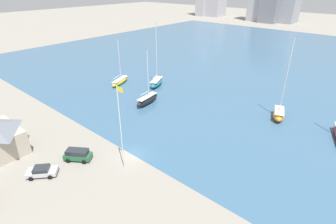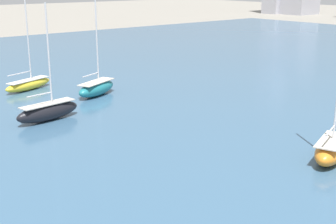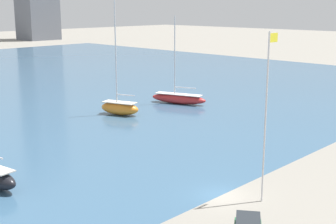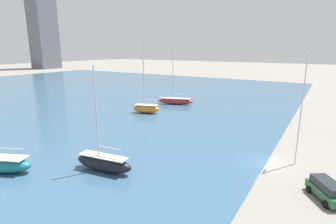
% 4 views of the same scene
% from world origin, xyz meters
% --- Properties ---
extents(sailboat_teal, '(5.02, 7.42, 16.70)m').
position_xyz_m(sailboat_teal, '(-18.94, 25.88, 1.09)').
color(sailboat_teal, '#1E757F').
rests_on(sailboat_teal, harbor_water).
extents(sailboat_orange, '(4.13, 6.42, 16.53)m').
position_xyz_m(sailboat_orange, '(13.35, 28.76, 1.12)').
color(sailboat_orange, orange).
rests_on(sailboat_orange, harbor_water).
extents(sailboat_black, '(2.96, 7.73, 12.39)m').
position_xyz_m(sailboat_black, '(-12.56, 15.98, 1.06)').
color(sailboat_black, black).
rests_on(sailboat_black, harbor_water).
extents(sailboat_yellow, '(4.46, 8.05, 12.21)m').
position_xyz_m(sailboat_yellow, '(-27.71, 20.38, 0.85)').
color(sailboat_yellow, yellow).
rests_on(sailboat_yellow, harbor_water).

